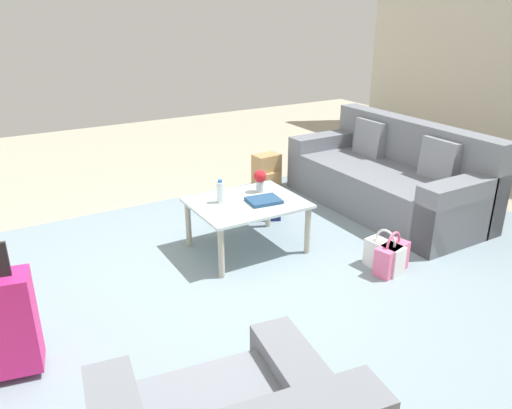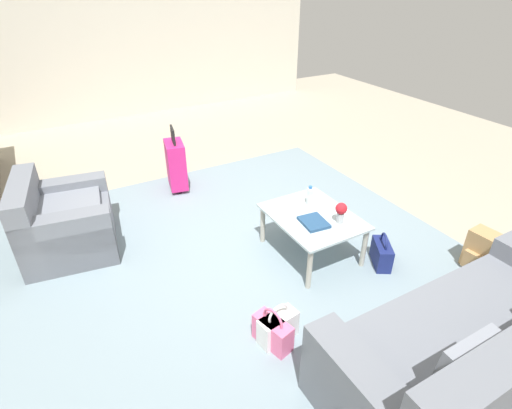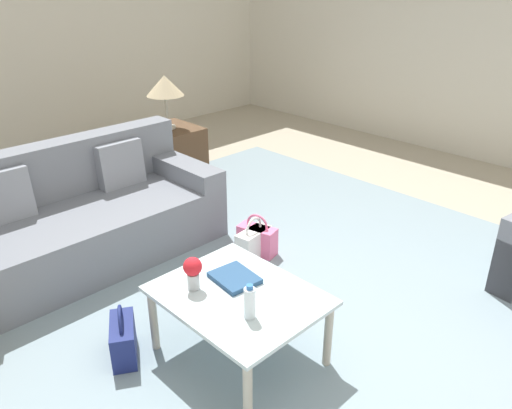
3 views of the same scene
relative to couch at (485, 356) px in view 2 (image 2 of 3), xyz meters
name	(u,v)px [view 2 (image 2 of 3)]	position (x,y,z in m)	size (l,w,h in m)	color
ground_plane	(249,247)	(2.20, 0.60, -0.31)	(12.00, 12.00, 0.00)	#A89E89
wall_right	(115,32)	(7.26, 0.60, 1.24)	(0.12, 8.00, 3.10)	beige
area_rug	(261,287)	(1.60, 0.80, -0.30)	(5.20, 4.40, 0.01)	gray
couch	(485,356)	(0.00, 0.00, 0.00)	(0.97, 2.16, 0.90)	slate
armchair	(62,225)	(3.11, 2.26, -0.01)	(1.08, 0.98, 0.80)	slate
coffee_table	(312,220)	(1.80, 0.10, 0.09)	(0.93, 0.75, 0.45)	silver
water_bottle	(310,196)	(2.00, 0.00, 0.24)	(0.06, 0.06, 0.20)	silver
coffee_table_book	(314,222)	(1.68, 0.18, 0.16)	(0.27, 0.22, 0.03)	navy
flower_vase	(341,211)	(1.58, -0.05, 0.27)	(0.11, 0.11, 0.21)	#B2B7BC
suitcase_magenta	(176,164)	(3.80, 0.80, 0.05)	(0.44, 0.29, 0.85)	#D12375
handbag_white	(278,327)	(1.02, 0.98, -0.18)	(0.18, 0.34, 0.36)	white
handbag_navy	(382,253)	(1.31, -0.40, -0.18)	(0.35, 0.28, 0.36)	navy
handbag_pink	(273,332)	(1.00, 1.04, -0.18)	(0.34, 0.22, 0.36)	pink
backpack_tan	(483,252)	(0.80, -1.19, -0.11)	(0.31, 0.27, 0.40)	tan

